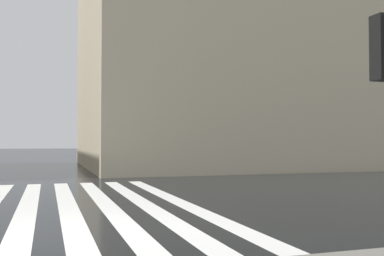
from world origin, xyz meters
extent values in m
plane|color=black|center=(0.00, 0.00, 0.00)|extent=(220.00, 220.00, 0.00)
cube|color=silver|center=(4.00, -2.96, 0.00)|extent=(13.00, 0.50, 0.01)
cube|color=silver|center=(4.00, -1.96, 0.00)|extent=(13.00, 0.50, 0.01)
cube|color=silver|center=(4.00, -0.96, 0.00)|extent=(13.00, 0.50, 0.01)
cube|color=silver|center=(4.00, 0.04, 0.00)|extent=(13.00, 0.50, 0.01)
cube|color=silver|center=(4.00, 1.04, 0.00)|extent=(13.00, 0.50, 0.01)
cube|color=beige|center=(21.15, -15.16, 10.36)|extent=(17.29, 26.76, 20.71)
cube|color=black|center=(-3.68, -3.57, 2.90)|extent=(0.22, 0.30, 0.85)
sphere|color=red|center=(-3.56, -3.57, 3.18)|extent=(0.17, 0.17, 0.17)
sphere|color=orange|center=(-3.56, -3.57, 2.90)|extent=(0.17, 0.17, 0.17)
sphere|color=green|center=(-3.56, -3.57, 2.62)|extent=(0.17, 0.17, 0.17)
camera|label=1|loc=(-8.38, 0.57, 1.69)|focal=41.88mm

